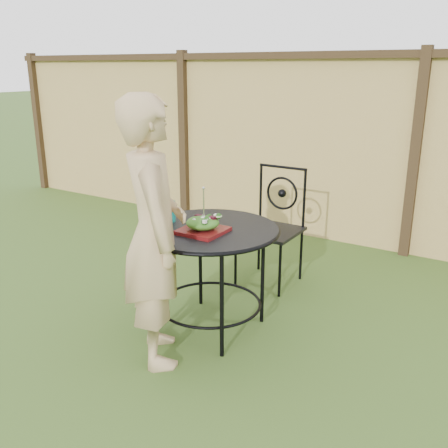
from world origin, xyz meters
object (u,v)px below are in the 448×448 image
(patio_table, at_px, (210,248))
(patio_chair, at_px, (273,223))
(salad_plate, at_px, (203,231))
(diner, at_px, (154,234))

(patio_table, bearing_deg, patio_chair, 90.76)
(patio_chair, bearing_deg, patio_table, -89.24)
(patio_table, bearing_deg, salad_plate, -79.94)
(diner, bearing_deg, patio_table, -55.80)
(salad_plate, bearing_deg, patio_table, 100.06)
(patio_table, relative_size, diner, 0.58)
(patio_chair, height_order, diner, diner)
(patio_chair, bearing_deg, salad_plate, -88.32)
(patio_table, relative_size, patio_chair, 0.97)
(diner, bearing_deg, salad_plate, -61.44)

